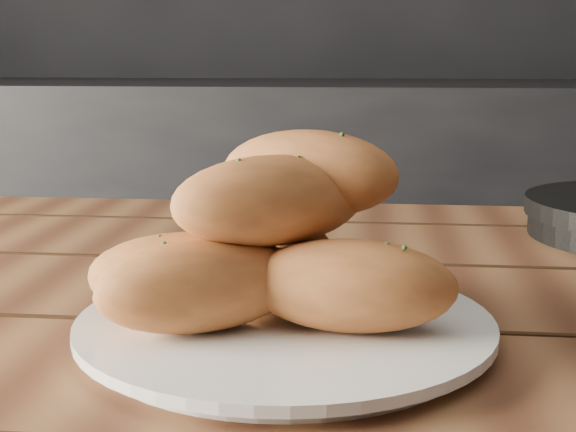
{
  "coord_description": "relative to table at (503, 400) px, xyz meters",
  "views": [
    {
      "loc": [
        -0.09,
        -0.1,
        0.96
      ],
      "look_at": [
        -0.15,
        0.48,
        0.84
      ],
      "focal_mm": 50.0,
      "sensor_mm": 36.0,
      "label": 1
    }
  ],
  "objects": [
    {
      "name": "counter",
      "position": [
        -0.03,
        1.1,
        -0.2
      ],
      "size": [
        2.8,
        0.6,
        0.9
      ],
      "primitive_type": "cube",
      "color": "black",
      "rests_on": "ground"
    },
    {
      "name": "table",
      "position": [
        0.0,
        0.0,
        0.0
      ],
      "size": [
        1.53,
        0.88,
        0.75
      ],
      "color": "brown",
      "rests_on": "ground"
    },
    {
      "name": "plate",
      "position": [
        -0.18,
        -0.13,
        0.11
      ],
      "size": [
        0.31,
        0.31,
        0.02
      ],
      "color": "white",
      "rests_on": "table"
    },
    {
      "name": "bread_rolls",
      "position": [
        -0.2,
        -0.13,
        0.17
      ],
      "size": [
        0.27,
        0.24,
        0.14
      ],
      "color": "#C56D36",
      "rests_on": "plate"
    }
  ]
}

